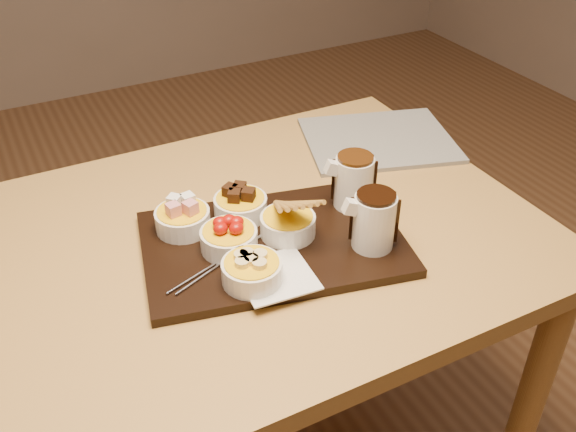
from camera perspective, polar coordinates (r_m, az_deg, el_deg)
name	(u,v)px	position (r m, az deg, el deg)	size (l,w,h in m)	color
dining_table	(221,283)	(1.24, -5.97, -5.94)	(1.20, 0.80, 0.75)	#B48843
serving_board	(273,244)	(1.15, -1.33, -2.47)	(0.46, 0.30, 0.02)	black
napkin	(276,276)	(1.07, -1.08, -5.36)	(0.12, 0.12, 0.00)	white
bowl_marshmallows	(183,220)	(1.18, -9.34, -0.36)	(0.10, 0.10, 0.04)	white
bowl_cake	(241,207)	(1.20, -4.23, 0.82)	(0.10, 0.10, 0.04)	white
bowl_strawberries	(229,240)	(1.12, -5.27, -2.12)	(0.10, 0.10, 0.04)	white
bowl_biscotti	(288,225)	(1.15, -0.01, -0.84)	(0.10, 0.10, 0.04)	white
bowl_bananas	(252,272)	(1.05, -3.22, -4.99)	(0.10, 0.10, 0.04)	white
pitcher_dark_chocolate	(374,222)	(1.11, 7.65, -0.50)	(0.07, 0.07, 0.10)	silver
pitcher_milk_chocolate	(354,182)	(1.22, 5.87, 3.01)	(0.07, 0.07, 0.10)	silver
fondue_skewers	(226,256)	(1.11, -5.49, -3.59)	(0.26, 0.03, 0.01)	silver
newspaper	(379,140)	(1.50, 8.06, 6.71)	(0.33, 0.26, 0.01)	beige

